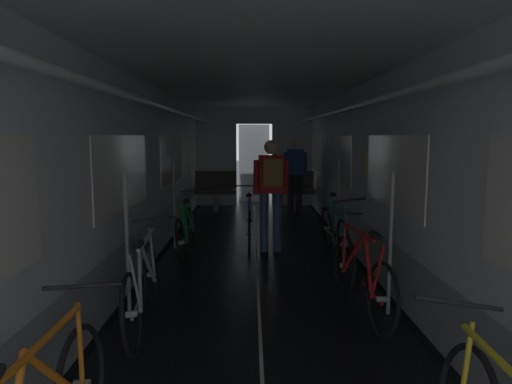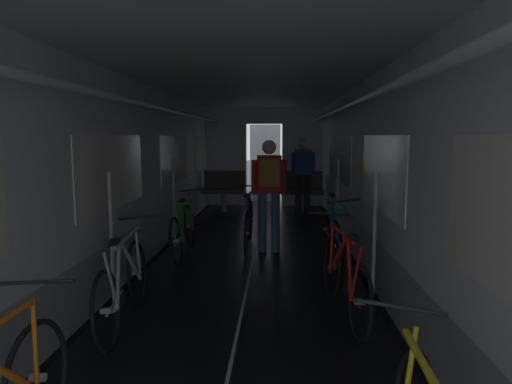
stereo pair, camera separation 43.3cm
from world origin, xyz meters
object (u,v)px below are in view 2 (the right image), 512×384
at_px(bench_seat_far_left, 224,187).
at_px(bicycle_red, 344,278).
at_px(bicycle_blue_in_aisle, 249,223).
at_px(person_standing_near_bench, 303,171).
at_px(bicycle_silver, 124,284).
at_px(bicycle_teal, 332,233).
at_px(person_cyclist_aisle, 269,185).
at_px(bicycle_green, 184,230).
at_px(bench_seat_far_right, 302,188).

xyz_separation_m(bench_seat_far_left, bicycle_red, (1.90, -5.96, -0.18)).
relative_size(bicycle_red, bicycle_blue_in_aisle, 1.00).
height_order(bicycle_blue_in_aisle, person_standing_near_bench, person_standing_near_bench).
height_order(bicycle_silver, bicycle_blue_in_aisle, bicycle_silver).
height_order(bicycle_silver, person_standing_near_bench, person_standing_near_bench).
bearing_deg(bicycle_teal, person_cyclist_aisle, 157.74).
distance_m(bench_seat_far_left, bicycle_green, 3.86).
bearing_deg(bicycle_blue_in_aisle, bench_seat_far_right, 73.26).
distance_m(bench_seat_far_left, bicycle_silver, 6.26).
bearing_deg(person_cyclist_aisle, bicycle_green, -168.64).
bearing_deg(bicycle_teal, bench_seat_far_left, 116.99).
distance_m(bicycle_red, bicycle_silver, 2.08).
height_order(bench_seat_far_left, bicycle_teal, bench_seat_far_left).
bearing_deg(bench_seat_far_left, person_cyclist_aisle, -72.68).
bearing_deg(bicycle_green, bicycle_teal, -3.15).
bearing_deg(bench_seat_far_left, bicycle_teal, -63.01).
bearing_deg(bench_seat_far_right, bench_seat_far_left, 180.00).
height_order(bench_seat_far_right, bicycle_green, same).
bearing_deg(bicycle_blue_in_aisle, bicycle_teal, -27.43).
height_order(bicycle_teal, person_standing_near_bench, person_standing_near_bench).
relative_size(person_cyclist_aisle, bicycle_blue_in_aisle, 1.00).
distance_m(bench_seat_far_right, bicycle_blue_in_aisle, 3.49).
relative_size(bicycle_red, bicycle_silver, 1.00).
bearing_deg(bicycle_teal, bicycle_silver, -133.68).
distance_m(bicycle_silver, bicycle_green, 2.40).
distance_m(bench_seat_far_right, person_cyclist_aisle, 3.69).
bearing_deg(bicycle_silver, bicycle_teal, 46.32).
bearing_deg(person_standing_near_bench, bicycle_red, -88.99).
relative_size(bench_seat_far_right, bicycle_teal, 0.58).
bearing_deg(person_standing_near_bench, bicycle_blue_in_aisle, -108.77).
height_order(bicycle_silver, bicycle_teal, same).
xyz_separation_m(bench_seat_far_right, person_standing_near_bench, (0.00, -0.38, 0.41)).
xyz_separation_m(bicycle_green, bicycle_blue_in_aisle, (0.92, 0.52, 0.00)).
relative_size(bicycle_red, person_cyclist_aisle, 1.00).
distance_m(bicycle_teal, bicycle_blue_in_aisle, 1.38).
relative_size(bicycle_silver, person_standing_near_bench, 1.00).
bearing_deg(person_cyclist_aisle, bicycle_blue_in_aisle, 140.62).
distance_m(bench_seat_far_right, bicycle_silver, 6.56).
relative_size(bench_seat_far_right, person_standing_near_bench, 0.58).
height_order(person_cyclist_aisle, person_standing_near_bench, same).
bearing_deg(person_cyclist_aisle, bicycle_teal, -22.26).
xyz_separation_m(bench_seat_far_left, bicycle_blue_in_aisle, (0.80, -3.34, -0.18)).
distance_m(bench_seat_far_right, bicycle_red, 5.97).
bearing_deg(bicycle_teal, person_standing_near_bench, 93.49).
distance_m(bench_seat_far_left, bicycle_teal, 4.46).
xyz_separation_m(bicycle_green, person_standing_near_bench, (1.92, 3.48, 0.59)).
xyz_separation_m(bench_seat_far_left, person_cyclist_aisle, (1.12, -3.60, 0.45)).
xyz_separation_m(bench_seat_far_left, person_standing_near_bench, (1.80, -0.38, 0.41)).
xyz_separation_m(bench_seat_far_right, person_cyclist_aisle, (-0.68, -3.60, 0.45)).
bearing_deg(bicycle_teal, bicycle_green, 176.85).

